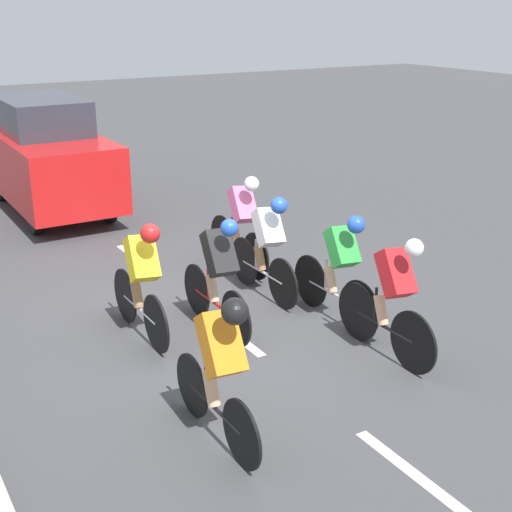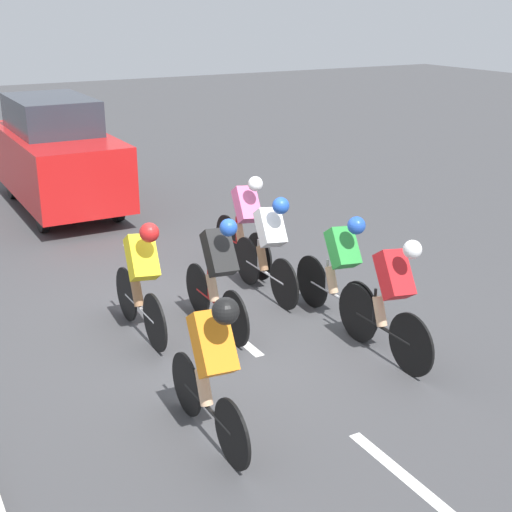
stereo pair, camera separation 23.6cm
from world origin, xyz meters
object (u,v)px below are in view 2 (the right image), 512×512
at_px(cyclist_pink, 246,221).
at_px(cyclist_white, 269,244).
at_px(cyclist_yellow, 142,276).
at_px(cyclist_orange, 212,363).
at_px(support_car, 57,155).
at_px(cyclist_black, 218,272).
at_px(cyclist_red, 390,297).
at_px(cyclist_green, 340,267).

bearing_deg(cyclist_pink, cyclist_white, 77.87).
distance_m(cyclist_yellow, cyclist_orange, 2.42).
xyz_separation_m(cyclist_white, support_car, (1.32, -5.89, 0.31)).
height_order(cyclist_pink, cyclist_black, cyclist_black).
height_order(cyclist_yellow, support_car, support_car).
bearing_deg(cyclist_yellow, cyclist_white, -170.50).
bearing_deg(cyclist_orange, cyclist_white, -128.37).
xyz_separation_m(cyclist_red, cyclist_orange, (2.44, 0.53, 0.06)).
height_order(cyclist_yellow, cyclist_green, cyclist_yellow).
bearing_deg(cyclist_black, support_car, -87.71).
height_order(cyclist_white, cyclist_orange, cyclist_orange).
xyz_separation_m(cyclist_yellow, cyclist_black, (-0.87, 0.29, -0.01)).
bearing_deg(cyclist_yellow, support_car, -95.57).
distance_m(cyclist_black, support_car, 6.51).
bearing_deg(cyclist_pink, cyclist_red, 90.68).
relative_size(cyclist_yellow, support_car, 0.39).
bearing_deg(cyclist_yellow, cyclist_black, 161.49).
relative_size(cyclist_green, cyclist_white, 1.02).
distance_m(cyclist_red, cyclist_orange, 2.50).
distance_m(cyclist_black, cyclist_green, 1.52).
bearing_deg(cyclist_white, cyclist_red, 97.18).
bearing_deg(cyclist_black, cyclist_green, 159.72).
relative_size(cyclist_red, cyclist_orange, 1.03).
bearing_deg(support_car, cyclist_orange, 84.42).
bearing_deg(cyclist_yellow, cyclist_orange, 84.41).
relative_size(cyclist_black, cyclist_orange, 1.06).
bearing_deg(cyclist_pink, cyclist_green, 93.12).
distance_m(cyclist_pink, cyclist_yellow, 2.60).
bearing_deg(cyclist_white, support_car, -77.35).
distance_m(cyclist_black, cyclist_red, 2.08).
bearing_deg(support_car, cyclist_white, 102.65).
xyz_separation_m(cyclist_pink, cyclist_white, (0.24, 1.11, -0.00)).
height_order(cyclist_green, support_car, support_car).
relative_size(cyclist_green, cyclist_orange, 1.08).
bearing_deg(cyclist_black, cyclist_orange, 62.54).
height_order(cyclist_yellow, cyclist_black, cyclist_black).
distance_m(cyclist_white, cyclist_red, 2.22).
distance_m(cyclist_white, cyclist_orange, 3.49).
height_order(cyclist_pink, cyclist_yellow, cyclist_yellow).
distance_m(cyclist_yellow, cyclist_white, 1.95).
bearing_deg(cyclist_red, cyclist_black, -49.94).
distance_m(cyclist_green, support_car, 7.23).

